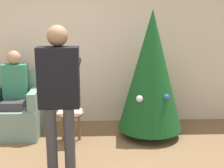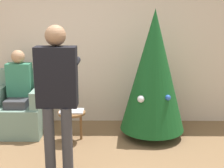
# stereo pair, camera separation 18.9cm
# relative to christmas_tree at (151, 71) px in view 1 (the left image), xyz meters

# --- Properties ---
(wall_back) EXTENTS (8.00, 0.06, 2.70)m
(wall_back) POSITION_rel_christmas_tree_xyz_m (-1.19, 0.67, 0.36)
(wall_back) COLOR beige
(wall_back) RESTS_ON ground_plane
(christmas_tree) EXTENTS (0.94, 0.94, 1.86)m
(christmas_tree) POSITION_rel_christmas_tree_xyz_m (0.00, 0.00, 0.00)
(christmas_tree) COLOR brown
(christmas_tree) RESTS_ON ground_plane
(armchair) EXTENTS (0.71, 0.68, 0.95)m
(armchair) POSITION_rel_christmas_tree_xyz_m (-1.99, 0.15, -0.65)
(armchair) COLOR gray
(armchair) RESTS_ON ground_plane
(person_seated) EXTENTS (0.36, 0.46, 1.27)m
(person_seated) POSITION_rel_christmas_tree_xyz_m (-1.99, 0.13, -0.30)
(person_seated) COLOR #38383D
(person_seated) RESTS_ON ground_plane
(person_standing) EXTENTS (0.45, 0.57, 1.70)m
(person_standing) POSITION_rel_christmas_tree_xyz_m (-1.18, -1.12, 0.03)
(person_standing) COLOR #38383D
(person_standing) RESTS_ON ground_plane
(side_stool) EXTENTS (0.39, 0.39, 0.45)m
(side_stool) POSITION_rel_christmas_tree_xyz_m (-1.16, -0.20, -0.62)
(side_stool) COLOR brown
(side_stool) RESTS_ON ground_plane
(laptop) EXTENTS (0.33, 0.22, 0.02)m
(laptop) POSITION_rel_christmas_tree_xyz_m (-1.16, -0.20, -0.54)
(laptop) COLOR silver
(laptop) RESTS_ON side_stool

